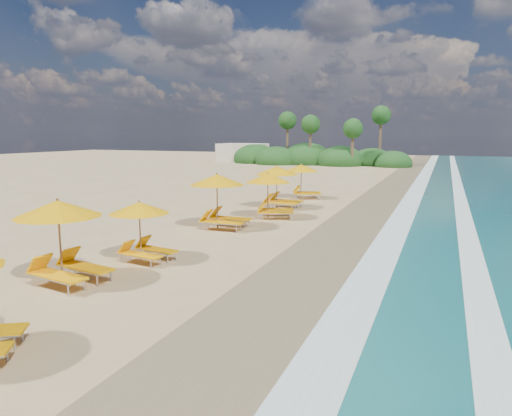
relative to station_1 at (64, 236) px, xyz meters
The scene contains 11 objects.
ground 8.64m from the station_1, 71.25° to the left, with size 160.00×160.00×0.00m, color tan.
wet_sand 10.61m from the station_1, 50.14° to the left, with size 4.00×160.00×0.01m, color olive.
surf_foam 12.50m from the station_1, 40.54° to the left, with size 4.00×160.00×0.01m.
station_1 is the anchor object (origin of this frame).
station_2 2.98m from the station_1, 76.80° to the left, with size 2.46×2.33×2.11m.
station_3 8.87m from the station_1, 85.60° to the left, with size 2.84×2.63×2.59m.
station_4 12.38m from the station_1, 81.20° to the left, with size 3.06×3.01×2.39m.
station_5 15.44m from the station_1, 85.35° to the left, with size 2.82×2.63×2.54m.
station_6 19.95m from the station_1, 86.05° to the left, with size 3.05×3.00×2.36m.
treeline 54.07m from the station_1, 97.65° to the left, with size 25.80×8.80×9.74m.
beach_building 59.29m from the station_1, 108.96° to the left, with size 7.00×5.00×2.80m, color beige.
Camera 1 is at (7.42, -18.06, 4.38)m, focal length 32.30 mm.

